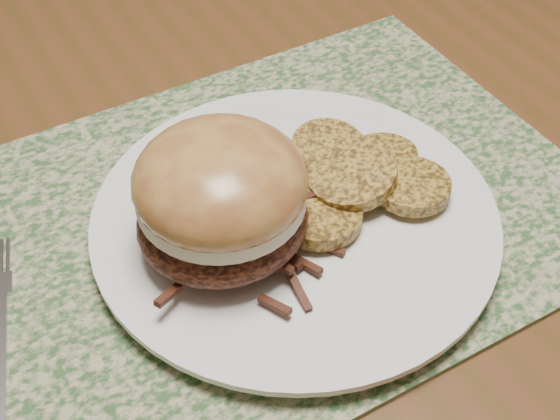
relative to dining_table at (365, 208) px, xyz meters
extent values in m
cube|color=#5A331A|center=(0.00, 0.00, 0.06)|extent=(1.50, 0.90, 0.04)
cylinder|color=#5A331A|center=(0.69, 0.39, -0.32)|extent=(0.06, 0.06, 0.71)
cube|color=#30532A|center=(-0.11, -0.03, 0.08)|extent=(0.45, 0.33, 0.00)
cylinder|color=white|center=(-0.11, -0.06, 0.09)|extent=(0.26, 0.26, 0.02)
ellipsoid|color=black|center=(-0.16, -0.06, 0.12)|extent=(0.14, 0.13, 0.04)
cylinder|color=beige|center=(-0.16, -0.06, 0.14)|extent=(0.13, 0.13, 0.01)
ellipsoid|color=#A47035|center=(-0.16, -0.06, 0.15)|extent=(0.13, 0.13, 0.06)
cylinder|color=#A67F31|center=(-0.09, -0.03, 0.10)|extent=(0.06, 0.06, 0.01)
cylinder|color=#A67F31|center=(-0.06, -0.02, 0.11)|extent=(0.08, 0.08, 0.02)
cylinder|color=#A67F31|center=(-0.03, -0.05, 0.10)|extent=(0.07, 0.07, 0.02)
cylinder|color=#A67F31|center=(-0.10, -0.07, 0.11)|extent=(0.07, 0.07, 0.02)
cylinder|color=#A67F31|center=(-0.06, -0.06, 0.12)|extent=(0.09, 0.09, 0.03)
cylinder|color=#A67F31|center=(-0.03, -0.08, 0.11)|extent=(0.08, 0.08, 0.01)
camera|label=1|loc=(-0.30, -0.37, 0.48)|focal=50.00mm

